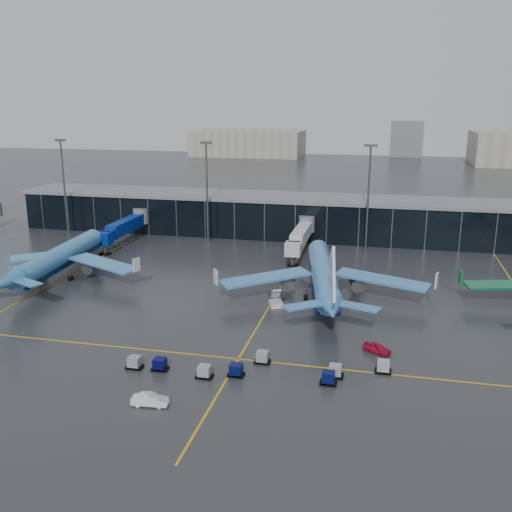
% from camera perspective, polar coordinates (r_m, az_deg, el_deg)
% --- Properties ---
extents(ground, '(600.00, 600.00, 0.00)m').
position_cam_1_polar(ground, '(97.92, -5.24, -5.95)').
color(ground, '#282B2D').
rests_on(ground, ground).
extents(terminal_pier, '(142.00, 17.00, 10.70)m').
position_cam_1_polar(terminal_pier, '(154.29, 1.84, 4.13)').
color(terminal_pier, black).
rests_on(terminal_pier, ground).
extents(jet_bridges, '(94.00, 27.50, 7.20)m').
position_cam_1_polar(jet_bridges, '(147.73, -13.09, 2.89)').
color(jet_bridges, '#595B60').
rests_on(jet_bridges, ground).
extents(flood_masts, '(203.00, 0.50, 25.50)m').
position_cam_1_polar(flood_masts, '(140.30, 2.94, 6.47)').
color(flood_masts, '#595B60').
rests_on(flood_masts, ground).
extents(distant_hangars, '(260.00, 71.00, 22.00)m').
position_cam_1_polar(distant_hangars, '(358.22, 16.51, 10.50)').
color(distant_hangars, '#B2AD99').
rests_on(distant_hangars, ground).
extents(taxi_lines, '(220.00, 120.00, 0.02)m').
position_cam_1_polar(taxi_lines, '(105.15, 1.76, -4.35)').
color(taxi_lines, gold).
rests_on(taxi_lines, ground).
extents(airliner_arkefly, '(42.00, 47.00, 13.62)m').
position_cam_1_polar(airliner_arkefly, '(123.20, -19.12, 1.05)').
color(airliner_arkefly, '#3C86C6').
rests_on(airliner_arkefly, ground).
extents(airliner_klm_near, '(47.54, 52.09, 14.10)m').
position_cam_1_polar(airliner_klm_near, '(105.52, 6.75, -0.37)').
color(airliner_klm_near, '#3C7FC6').
rests_on(airliner_klm_near, ground).
extents(baggage_carts, '(35.37, 8.26, 1.70)m').
position_cam_1_polar(baggage_carts, '(77.79, -0.12, -11.15)').
color(baggage_carts, black).
rests_on(baggage_carts, ground).
extents(mobile_airstair, '(3.18, 3.77, 3.45)m').
position_cam_1_polar(mobile_airstair, '(101.77, 2.00, -4.58)').
color(mobile_airstair, silver).
rests_on(mobile_airstair, ground).
extents(service_van_red, '(4.49, 3.47, 1.43)m').
position_cam_1_polar(service_van_red, '(85.48, 12.01, -9.00)').
color(service_van_red, '#B90E30').
rests_on(service_van_red, ground).
extents(service_van_white, '(4.62, 2.05, 1.47)m').
position_cam_1_polar(service_van_white, '(71.63, -10.56, -13.95)').
color(service_van_white, white).
rests_on(service_van_white, ground).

